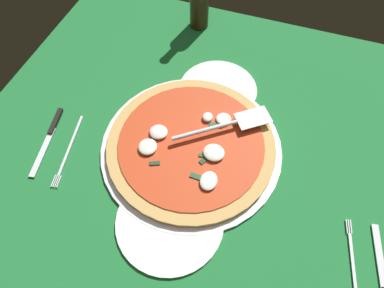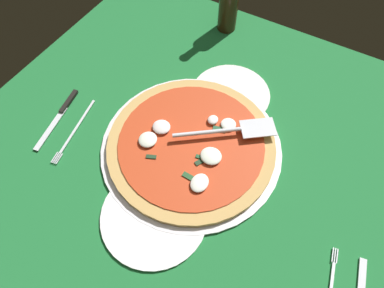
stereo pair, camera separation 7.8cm
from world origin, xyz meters
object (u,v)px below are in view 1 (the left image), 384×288
at_px(dinner_plate_right, 218,89).
at_px(pizza, 192,144).
at_px(pizza_server, 227,125).
at_px(place_setting_near, 368,276).
at_px(place_setting_far, 59,143).
at_px(beer_bottle, 200,0).
at_px(dinner_plate_left, 170,221).

xyz_separation_m(dinner_plate_right, pizza, (-0.20, 0.01, 0.01)).
bearing_deg(pizza_server, dinner_plate_right, 77.13).
height_order(place_setting_near, place_setting_far, same).
bearing_deg(beer_bottle, pizza, -163.80).
distance_m(pizza_server, beer_bottle, 0.42).
bearing_deg(dinner_plate_left, beer_bottle, 12.83).
xyz_separation_m(dinner_plate_left, pizza_server, (0.25, -0.05, 0.04)).
bearing_deg(place_setting_near, dinner_plate_left, 82.76).
height_order(pizza, place_setting_near, pizza).
relative_size(dinner_plate_right, pizza_server, 0.98).
xyz_separation_m(dinner_plate_right, beer_bottle, (0.24, 0.13, 0.09)).
height_order(place_setting_near, beer_bottle, beer_bottle).
distance_m(dinner_plate_right, place_setting_near, 0.55).
xyz_separation_m(pizza, beer_bottle, (0.44, 0.13, 0.07)).
bearing_deg(pizza, dinner_plate_right, -1.96).
relative_size(place_setting_near, beer_bottle, 0.94).
height_order(dinner_plate_left, dinner_plate_right, same).
bearing_deg(dinner_plate_left, dinner_plate_right, 1.27).
bearing_deg(pizza_server, dinner_plate_left, -138.09).
bearing_deg(pizza, dinner_plate_left, -175.34).
bearing_deg(place_setting_near, beer_bottle, 31.79).
distance_m(pizza_server, place_setting_near, 0.43).
xyz_separation_m(dinner_plate_right, place_setting_far, (-0.29, 0.32, -0.00)).
relative_size(dinner_plate_right, pizza, 0.52).
height_order(dinner_plate_right, pizza, pizza).
bearing_deg(place_setting_far, place_setting_near, 73.57).
distance_m(pizza_server, place_setting_far, 0.41).
relative_size(dinner_plate_left, place_setting_near, 1.06).
xyz_separation_m(pizza, place_setting_far, (-0.09, 0.31, -0.02)).
bearing_deg(pizza_server, beer_bottle, 80.58).
relative_size(pizza, place_setting_near, 1.85).
relative_size(dinner_plate_right, place_setting_near, 0.97).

